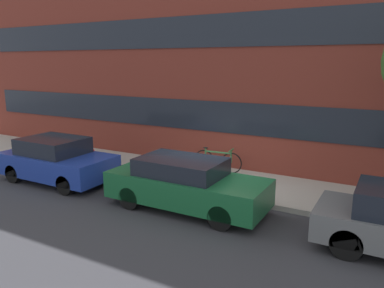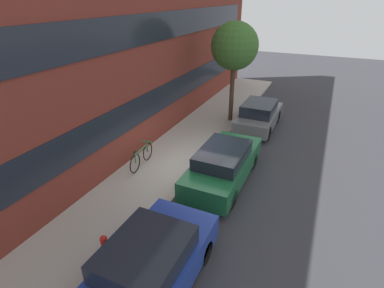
# 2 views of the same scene
# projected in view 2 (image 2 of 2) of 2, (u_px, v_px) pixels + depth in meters

# --- Properties ---
(ground_plane) EXTENTS (56.00, 56.00, 0.00)m
(ground_plane) POSITION_uv_depth(u_px,v_px,m) (198.00, 173.00, 11.44)
(ground_plane) COLOR #333338
(sidewalk_strip) EXTENTS (28.00, 2.75, 0.15)m
(sidewalk_strip) POSITION_uv_depth(u_px,v_px,m) (166.00, 163.00, 11.92)
(sidewalk_strip) COLOR #A8A399
(sidewalk_strip) RESTS_ON ground_plane
(rowhouse_facade) EXTENTS (28.00, 1.02, 8.97)m
(rowhouse_facade) POSITION_uv_depth(u_px,v_px,m) (117.00, 45.00, 10.62)
(rowhouse_facade) COLOR maroon
(rowhouse_facade) RESTS_ON ground_plane
(parked_car_blue) EXTENTS (3.85, 1.81, 1.46)m
(parked_car_blue) POSITION_uv_depth(u_px,v_px,m) (150.00, 266.00, 6.64)
(parked_car_blue) COLOR #1E3899
(parked_car_blue) RESTS_ON ground_plane
(parked_car_green) EXTENTS (4.33, 1.69, 1.39)m
(parked_car_green) POSITION_uv_depth(u_px,v_px,m) (224.00, 164.00, 10.63)
(parked_car_green) COLOR #195B33
(parked_car_green) RESTS_ON ground_plane
(parked_car_grey) EXTENTS (3.84, 1.66, 1.40)m
(parked_car_grey) POSITION_uv_depth(u_px,v_px,m) (259.00, 115.00, 14.93)
(parked_car_grey) COLOR slate
(parked_car_grey) RESTS_ON ground_plane
(fire_hydrant) EXTENTS (0.45, 0.25, 0.70)m
(fire_hydrant) POSITION_uv_depth(u_px,v_px,m) (105.00, 247.00, 7.43)
(fire_hydrant) COLOR red
(fire_hydrant) RESTS_ON sidewalk_strip
(bicycle) EXTENTS (1.74, 0.44, 0.84)m
(bicycle) POSITION_uv_depth(u_px,v_px,m) (142.00, 156.00, 11.44)
(bicycle) COLOR black
(bicycle) RESTS_ON sidewalk_strip
(street_tree) EXTENTS (2.27, 2.27, 4.89)m
(street_tree) POSITION_uv_depth(u_px,v_px,m) (235.00, 47.00, 14.18)
(street_tree) COLOR #473323
(street_tree) RESTS_ON sidewalk_strip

